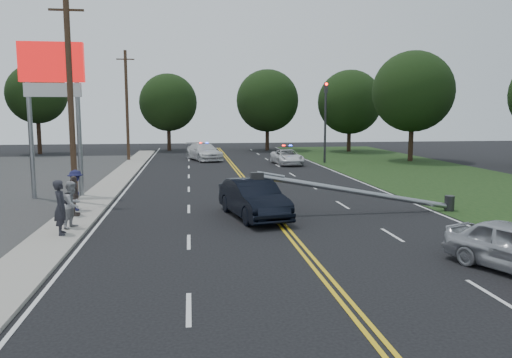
{
  "coord_description": "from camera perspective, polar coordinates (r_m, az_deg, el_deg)",
  "views": [
    {
      "loc": [
        -3.62,
        -13.01,
        4.47
      ],
      "look_at": [
        -0.88,
        7.47,
        1.7
      ],
      "focal_mm": 35.0,
      "sensor_mm": 36.0,
      "label": 1
    }
  ],
  "objects": [
    {
      "name": "ground",
      "position": [
        14.22,
        7.65,
        -10.75
      ],
      "size": [
        120.0,
        120.0,
        0.0
      ],
      "primitive_type": "plane",
      "color": "black",
      "rests_on": "ground"
    },
    {
      "name": "sidewalk",
      "position": [
        23.91,
        -19.05,
        -3.41
      ],
      "size": [
        1.8,
        70.0,
        0.12
      ],
      "primitive_type": "cube",
      "color": "gray",
      "rests_on": "ground"
    },
    {
      "name": "centerline_yellow",
      "position": [
        23.72,
        1.3,
        -3.2
      ],
      "size": [
        0.36,
        80.0,
        0.0
      ],
      "primitive_type": "cube",
      "color": "gold",
      "rests_on": "ground"
    },
    {
      "name": "pylon_sign",
      "position": [
        27.91,
        -22.25,
        10.22
      ],
      "size": [
        3.2,
        0.35,
        8.0
      ],
      "color": "gray",
      "rests_on": "ground"
    },
    {
      "name": "traffic_signal",
      "position": [
        44.63,
        7.94,
        7.23
      ],
      "size": [
        0.28,
        0.41,
        7.05
      ],
      "color": "#2D2D30",
      "rests_on": "ground"
    },
    {
      "name": "fallen_streetlight",
      "position": [
        22.69,
        12.61,
        -1.55
      ],
      "size": [
        9.36,
        0.44,
        1.91
      ],
      "color": "#2D2D30",
      "rests_on": "ground"
    },
    {
      "name": "utility_pole_mid",
      "position": [
        25.63,
        -20.43,
        8.54
      ],
      "size": [
        1.6,
        0.28,
        10.0
      ],
      "color": "#382619",
      "rests_on": "ground"
    },
    {
      "name": "utility_pole_far",
      "position": [
        47.34,
        -14.54,
        8.14
      ],
      "size": [
        1.6,
        0.28,
        10.0
      ],
      "color": "#382619",
      "rests_on": "ground"
    },
    {
      "name": "tree_5",
      "position": [
        58.61,
        -23.78,
        8.88
      ],
      "size": [
        6.28,
        6.28,
        9.54
      ],
      "color": "black",
      "rests_on": "ground"
    },
    {
      "name": "tree_6",
      "position": [
        59.51,
        -10.0,
        8.61
      ],
      "size": [
        6.66,
        6.66,
        8.93
      ],
      "color": "black",
      "rests_on": "ground"
    },
    {
      "name": "tree_7",
      "position": [
        59.0,
        1.31,
        8.93
      ],
      "size": [
        7.26,
        7.26,
        9.43
      ],
      "color": "black",
      "rests_on": "ground"
    },
    {
      "name": "tree_8",
      "position": [
        58.15,
        10.67,
        8.63
      ],
      "size": [
        7.24,
        7.24,
        9.23
      ],
      "color": "black",
      "rests_on": "ground"
    },
    {
      "name": "tree_9",
      "position": [
        47.94,
        17.5,
        9.51
      ],
      "size": [
        7.29,
        7.29,
        9.98
      ],
      "color": "black",
      "rests_on": "ground"
    },
    {
      "name": "crashed_sedan",
      "position": [
        21.23,
        -0.28,
        -2.26
      ],
      "size": [
        2.75,
        5.24,
        1.64
      ],
      "primitive_type": "imported",
      "rotation": [
        0.0,
        0.0,
        0.21
      ],
      "color": "black",
      "rests_on": "ground"
    },
    {
      "name": "emergency_a",
      "position": [
        42.99,
        3.56,
        2.52
      ],
      "size": [
        2.41,
        4.77,
        1.29
      ],
      "primitive_type": "imported",
      "rotation": [
        0.0,
        0.0,
        0.06
      ],
      "color": "silver",
      "rests_on": "ground"
    },
    {
      "name": "emergency_b",
      "position": [
        46.97,
        -5.98,
        3.12
      ],
      "size": [
        3.82,
        5.96,
        1.61
      ],
      "primitive_type": "imported",
      "rotation": [
        0.0,
        0.0,
        0.31
      ],
      "color": "silver",
      "rests_on": "ground"
    },
    {
      "name": "bystander_a",
      "position": [
        19.12,
        -21.43,
        -3.03
      ],
      "size": [
        0.61,
        0.8,
        1.97
      ],
      "primitive_type": "imported",
      "rotation": [
        0.0,
        0.0,
        1.78
      ],
      "color": "#25252C",
      "rests_on": "sidewalk"
    },
    {
      "name": "bystander_b",
      "position": [
        20.13,
        -20.24,
        -2.74
      ],
      "size": [
        0.94,
        1.05,
        1.78
      ],
      "primitive_type": "imported",
      "rotation": [
        0.0,
        0.0,
        1.21
      ],
      "color": "#A1A0A5",
      "rests_on": "sidewalk"
    },
    {
      "name": "bystander_c",
      "position": [
        23.61,
        -19.89,
        -1.2
      ],
      "size": [
        0.85,
        1.26,
        1.82
      ],
      "primitive_type": "imported",
      "rotation": [
        0.0,
        0.0,
        1.73
      ],
      "color": "#1C1D46",
      "rests_on": "sidewalk"
    },
    {
      "name": "bystander_d",
      "position": [
        22.4,
        -20.06,
        -1.82
      ],
      "size": [
        0.53,
        1.04,
        1.7
      ],
      "primitive_type": "imported",
      "rotation": [
        0.0,
        0.0,
        1.69
      ],
      "color": "#584B46",
      "rests_on": "sidewalk"
    }
  ]
}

